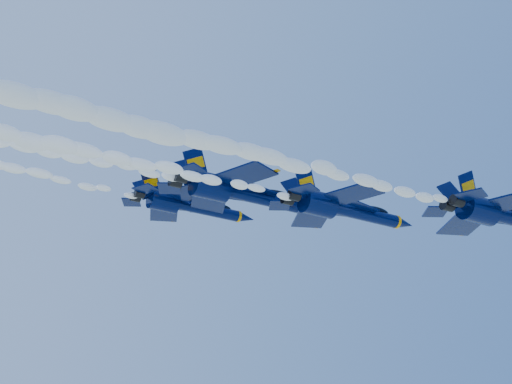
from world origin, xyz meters
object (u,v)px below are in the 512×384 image
jet_lead (502,215)px  jet_fourth (188,205)px  jet_second (344,209)px  jet_third (240,192)px

jet_lead → jet_fourth: bearing=138.4°
jet_second → jet_fourth: jet_fourth is taller
jet_lead → jet_fourth: 36.16m
jet_third → jet_fourth: (-3.30, 7.13, 0.30)m
jet_second → jet_third: size_ratio=0.88×
jet_second → jet_fourth: size_ratio=1.06×
jet_lead → jet_fourth: size_ratio=1.15×
jet_second → jet_third: (-8.19, 8.53, 3.43)m
jet_lead → jet_second: size_ratio=1.09×
jet_fourth → jet_lead: bearing=-41.6°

